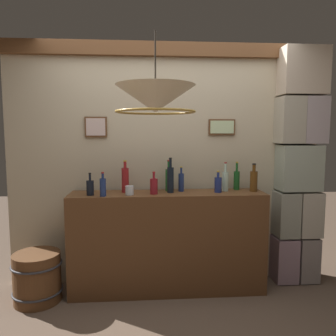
% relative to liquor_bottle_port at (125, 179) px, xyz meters
% --- Properties ---
extents(panelled_rear_partition, '(3.24, 0.15, 2.50)m').
position_rel_liquor_bottle_port_xyz_m(panelled_rear_partition, '(0.42, 0.22, 0.20)').
color(panelled_rear_partition, '#BCAD8E').
rests_on(panelled_rear_partition, ground).
extents(stone_pillar, '(0.48, 0.32, 2.43)m').
position_rel_liquor_bottle_port_xyz_m(stone_pillar, '(1.79, 0.09, 0.11)').
color(stone_pillar, gray).
rests_on(stone_pillar, ground).
extents(bar_shelf_unit, '(1.91, 0.40, 1.00)m').
position_rel_liquor_bottle_port_xyz_m(bar_shelf_unit, '(0.42, -0.05, -0.63)').
color(bar_shelf_unit, brown).
rests_on(bar_shelf_unit, ground).
extents(liquor_bottle_port, '(0.07, 0.07, 0.32)m').
position_rel_liquor_bottle_port_xyz_m(liquor_bottle_port, '(0.00, 0.00, 0.00)').
color(liquor_bottle_port, maroon).
rests_on(liquor_bottle_port, bar_shelf_unit).
extents(liquor_bottle_scotch, '(0.07, 0.07, 0.35)m').
position_rel_liquor_bottle_port_xyz_m(liquor_bottle_scotch, '(0.44, -0.05, 0.01)').
color(liquor_bottle_scotch, black).
rests_on(liquor_bottle_scotch, bar_shelf_unit).
extents(liquor_bottle_rye, '(0.06, 0.06, 0.29)m').
position_rel_liquor_bottle_port_xyz_m(liquor_bottle_rye, '(1.14, 0.07, -0.02)').
color(liquor_bottle_rye, '#1A5121').
rests_on(liquor_bottle_rye, bar_shelf_unit).
extents(liquor_bottle_gin, '(0.07, 0.07, 0.28)m').
position_rel_liquor_bottle_port_xyz_m(liquor_bottle_gin, '(1.28, -0.04, -0.02)').
color(liquor_bottle_gin, brown).
rests_on(liquor_bottle_gin, bar_shelf_unit).
extents(liquor_bottle_tequila, '(0.06, 0.06, 0.29)m').
position_rel_liquor_bottle_port_xyz_m(liquor_bottle_tequila, '(1.00, -0.00, -0.02)').
color(liquor_bottle_tequila, '#B8D4BD').
rests_on(liquor_bottle_tequila, bar_shelf_unit).
extents(liquor_bottle_bourbon, '(0.07, 0.07, 0.21)m').
position_rel_liquor_bottle_port_xyz_m(liquor_bottle_bourbon, '(0.91, -0.07, -0.05)').
color(liquor_bottle_bourbon, navy).
rests_on(liquor_bottle_bourbon, bar_shelf_unit).
extents(liquor_bottle_vermouth, '(0.07, 0.07, 0.22)m').
position_rel_liquor_bottle_port_xyz_m(liquor_bottle_vermouth, '(0.28, -0.11, -0.05)').
color(liquor_bottle_vermouth, maroon).
rests_on(liquor_bottle_vermouth, bar_shelf_unit).
extents(liquor_bottle_vodka, '(0.06, 0.06, 0.25)m').
position_rel_liquor_bottle_port_xyz_m(liquor_bottle_vodka, '(0.56, 0.02, -0.03)').
color(liquor_bottle_vodka, navy).
rests_on(liquor_bottle_vodka, bar_shelf_unit).
extents(liquor_bottle_sherry, '(0.06, 0.06, 0.23)m').
position_rel_liquor_bottle_port_xyz_m(liquor_bottle_sherry, '(-0.20, -0.19, -0.04)').
color(liquor_bottle_sherry, navy).
rests_on(liquor_bottle_sherry, bar_shelf_unit).
extents(liquor_bottle_amaro, '(0.07, 0.07, 0.21)m').
position_rel_liquor_bottle_port_xyz_m(liquor_bottle_amaro, '(-0.32, -0.13, -0.05)').
color(liquor_bottle_amaro, black).
rests_on(liquor_bottle_amaro, bar_shelf_unit).
extents(liquor_bottle_rum, '(0.08, 0.08, 0.31)m').
position_rel_liquor_bottle_port_xyz_m(liquor_bottle_rum, '(0.44, 0.06, -0.01)').
color(liquor_bottle_rum, '#1A5824').
rests_on(liquor_bottle_rum, bar_shelf_unit).
extents(glass_tumbler_rocks, '(0.08, 0.08, 0.09)m').
position_rel_liquor_bottle_port_xyz_m(glass_tumbler_rocks, '(0.05, -0.14, -0.09)').
color(glass_tumbler_rocks, silver).
rests_on(glass_tumbler_rocks, bar_shelf_unit).
extents(pendant_lamp, '(0.55, 0.55, 0.55)m').
position_rel_liquor_bottle_port_xyz_m(pendant_lamp, '(0.27, -0.95, 0.68)').
color(pendant_lamp, '#EFE5C6').
extents(wooden_barrel, '(0.46, 0.46, 0.47)m').
position_rel_liquor_bottle_port_xyz_m(wooden_barrel, '(-0.82, -0.19, -0.90)').
color(wooden_barrel, brown).
rests_on(wooden_barrel, ground).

